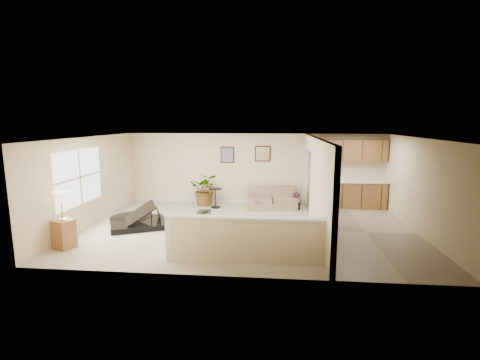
# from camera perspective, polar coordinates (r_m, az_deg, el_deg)

# --- Properties ---
(floor) EXTENTS (9.00, 9.00, 0.00)m
(floor) POSITION_cam_1_polar(r_m,az_deg,el_deg) (9.66, 1.27, -8.01)
(floor) COLOR #B8A98F
(floor) RESTS_ON ground
(back_wall) EXTENTS (9.00, 0.04, 2.50)m
(back_wall) POSITION_cam_1_polar(r_m,az_deg,el_deg) (12.32, 2.32, 1.81)
(back_wall) COLOR beige
(back_wall) RESTS_ON floor
(front_wall) EXTENTS (9.00, 0.04, 2.50)m
(front_wall) POSITION_cam_1_polar(r_m,az_deg,el_deg) (6.44, -0.66, -5.48)
(front_wall) COLOR beige
(front_wall) RESTS_ON floor
(left_wall) EXTENTS (0.04, 6.00, 2.50)m
(left_wall) POSITION_cam_1_polar(r_m,az_deg,el_deg) (10.67, -23.57, -0.22)
(left_wall) COLOR beige
(left_wall) RESTS_ON floor
(right_wall) EXTENTS (0.04, 6.00, 2.50)m
(right_wall) POSITION_cam_1_polar(r_m,az_deg,el_deg) (10.09, 27.71, -1.06)
(right_wall) COLOR beige
(right_wall) RESTS_ON floor
(ceiling) EXTENTS (9.00, 6.00, 0.04)m
(ceiling) POSITION_cam_1_polar(r_m,az_deg,el_deg) (9.22, 1.33, 6.97)
(ceiling) COLOR silver
(ceiling) RESTS_ON back_wall
(kitchen_vinyl) EXTENTS (2.70, 6.00, 0.01)m
(kitchen_vinyl) POSITION_cam_1_polar(r_m,az_deg,el_deg) (9.95, 19.86, -8.04)
(kitchen_vinyl) COLOR tan
(kitchen_vinyl) RESTS_ON floor
(interior_partition) EXTENTS (0.18, 5.99, 2.50)m
(interior_partition) POSITION_cam_1_polar(r_m,az_deg,el_deg) (9.66, 12.13, -0.78)
(interior_partition) COLOR beige
(interior_partition) RESTS_ON floor
(pony_half_wall) EXTENTS (3.42, 0.22, 1.00)m
(pony_half_wall) POSITION_cam_1_polar(r_m,az_deg,el_deg) (7.32, 0.54, -9.60)
(pony_half_wall) COLOR beige
(pony_half_wall) RESTS_ON floor
(left_window) EXTENTS (0.05, 2.15, 1.45)m
(left_window) POSITION_cam_1_polar(r_m,az_deg,el_deg) (10.20, -24.92, 0.40)
(left_window) COLOR white
(left_window) RESTS_ON left_wall
(wall_art_left) EXTENTS (0.48, 0.04, 0.58)m
(wall_art_left) POSITION_cam_1_polar(r_m,az_deg,el_deg) (12.32, -2.10, 4.15)
(wall_art_left) COLOR #361D13
(wall_art_left) RESTS_ON back_wall
(wall_mirror) EXTENTS (0.55, 0.04, 0.55)m
(wall_mirror) POSITION_cam_1_polar(r_m,az_deg,el_deg) (12.21, 3.74, 4.32)
(wall_mirror) COLOR #361D13
(wall_mirror) RESTS_ON back_wall
(kitchen_cabinets) EXTENTS (2.36, 0.65, 2.33)m
(kitchen_cabinets) POSITION_cam_1_polar(r_m,az_deg,el_deg) (12.35, 17.18, -0.38)
(kitchen_cabinets) COLOR olive
(kitchen_cabinets) RESTS_ON floor
(piano) EXTENTS (2.10, 2.06, 1.39)m
(piano) POSITION_cam_1_polar(r_m,az_deg,el_deg) (10.27, -16.36, -3.98)
(piano) COLOR black
(piano) RESTS_ON floor
(piano_bench) EXTENTS (0.35, 0.68, 0.45)m
(piano_bench) POSITION_cam_1_polar(r_m,az_deg,el_deg) (9.72, -6.05, -6.56)
(piano_bench) COLOR black
(piano_bench) RESTS_ON floor
(loveseat) EXTENTS (1.71, 1.07, 0.93)m
(loveseat) POSITION_cam_1_polar(r_m,az_deg,el_deg) (11.91, 5.30, -2.88)
(loveseat) COLOR tan
(loveseat) RESTS_ON floor
(accent_table) EXTENTS (0.46, 0.46, 0.67)m
(accent_table) POSITION_cam_1_polar(r_m,az_deg,el_deg) (11.86, -4.05, -2.53)
(accent_table) COLOR black
(accent_table) RESTS_ON floor
(palm_plant) EXTENTS (1.05, 0.91, 1.14)m
(palm_plant) POSITION_cam_1_polar(r_m,az_deg,el_deg) (12.25, -5.68, -1.57)
(palm_plant) COLOR black
(palm_plant) RESTS_ON floor
(small_plant) EXTENTS (0.37, 0.37, 0.56)m
(small_plant) POSITION_cam_1_polar(r_m,az_deg,el_deg) (11.82, 9.15, -3.64)
(small_plant) COLOR black
(small_plant) RESTS_ON floor
(lamp_stand) EXTENTS (0.51, 0.51, 1.35)m
(lamp_stand) POSITION_cam_1_polar(r_m,az_deg,el_deg) (9.07, -27.03, -6.51)
(lamp_stand) COLOR olive
(lamp_stand) RESTS_ON floor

